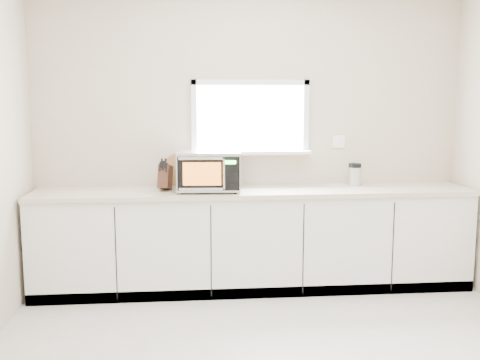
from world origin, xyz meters
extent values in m
cube|color=#B8A592|center=(0.00, 2.00, 1.35)|extent=(4.00, 0.02, 2.70)
cube|color=white|center=(0.00, 1.99, 1.55)|extent=(1.00, 0.02, 0.60)
cube|color=white|center=(0.00, 1.92, 1.23)|extent=(1.12, 0.16, 0.03)
cube|color=white|center=(0.00, 1.97, 1.88)|extent=(1.10, 0.04, 0.05)
cube|color=white|center=(0.00, 1.97, 1.23)|extent=(1.10, 0.04, 0.05)
cube|color=white|center=(-0.53, 1.97, 1.55)|extent=(0.05, 0.04, 0.70)
cube|color=white|center=(0.53, 1.97, 1.55)|extent=(0.05, 0.04, 0.70)
cube|color=white|center=(0.85, 1.99, 1.32)|extent=(0.12, 0.01, 0.12)
cube|color=silver|center=(0.00, 1.70, 0.44)|extent=(3.92, 0.60, 0.88)
cube|color=#C2B2A0|center=(0.00, 1.69, 0.90)|extent=(3.92, 0.64, 0.04)
cylinder|color=black|center=(-0.64, 1.50, 0.93)|extent=(0.03, 0.03, 0.02)
cylinder|color=black|center=(-0.62, 1.83, 0.93)|extent=(0.03, 0.03, 0.02)
cylinder|color=black|center=(-0.18, 1.48, 0.93)|extent=(0.03, 0.03, 0.02)
cylinder|color=black|center=(-0.17, 1.80, 0.93)|extent=(0.03, 0.03, 0.02)
cube|color=#B3B6BB|center=(-0.40, 1.65, 1.10)|extent=(0.57, 0.44, 0.33)
cube|color=black|center=(-0.42, 1.44, 1.10)|extent=(0.52, 0.04, 0.29)
cube|color=orange|center=(-0.47, 1.44, 1.10)|extent=(0.32, 0.02, 0.20)
cylinder|color=silver|center=(-0.29, 1.41, 1.10)|extent=(0.02, 0.02, 0.26)
cube|color=black|center=(-0.23, 1.43, 1.10)|extent=(0.13, 0.01, 0.28)
cube|color=#19FF33|center=(-0.23, 1.42, 1.20)|extent=(0.09, 0.01, 0.03)
cube|color=silver|center=(-0.40, 1.65, 1.27)|extent=(0.57, 0.44, 0.01)
cube|color=#422317|center=(-0.79, 1.71, 1.04)|extent=(0.14, 0.22, 0.24)
cube|color=black|center=(-0.83, 1.67, 1.14)|extent=(0.02, 0.04, 0.09)
cube|color=black|center=(-0.80, 1.67, 1.15)|extent=(0.02, 0.04, 0.09)
cube|color=black|center=(-0.77, 1.66, 1.13)|extent=(0.02, 0.04, 0.09)
cube|color=black|center=(-0.81, 1.67, 1.17)|extent=(0.02, 0.04, 0.09)
cube|color=black|center=(-0.78, 1.66, 1.17)|extent=(0.02, 0.04, 0.09)
cylinder|color=olive|center=(-0.66, 1.94, 1.07)|extent=(0.31, 0.07, 0.31)
cylinder|color=#B3B6BB|center=(0.96, 1.82, 1.01)|extent=(0.12, 0.12, 0.17)
cylinder|color=black|center=(0.96, 1.82, 1.11)|extent=(0.12, 0.12, 0.04)
camera|label=1|loc=(-0.59, -3.25, 1.74)|focal=42.00mm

